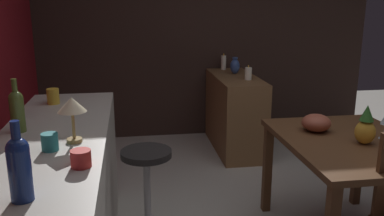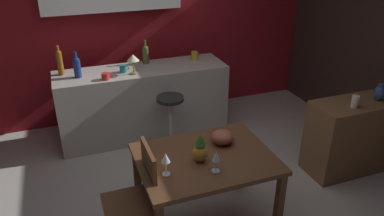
{
  "view_description": "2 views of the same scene",
  "coord_description": "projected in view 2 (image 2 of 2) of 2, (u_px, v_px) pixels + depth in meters",
  "views": [
    {
      "loc": [
        -2.3,
        1.0,
        1.62
      ],
      "look_at": [
        0.43,
        0.58,
        0.89
      ],
      "focal_mm": 38.34,
      "sensor_mm": 36.0,
      "label": 1
    },
    {
      "loc": [
        -0.98,
        -2.77,
        2.44
      ],
      "look_at": [
        0.22,
        0.5,
        0.74
      ],
      "focal_mm": 34.36,
      "sensor_mm": 36.0,
      "label": 2
    }
  ],
  "objects": [
    {
      "name": "ground_plane",
      "position": [
        188.0,
        198.0,
        3.71
      ],
      "size": [
        9.0,
        9.0,
        0.0
      ],
      "primitive_type": "plane",
      "color": "#B7B2A8"
    },
    {
      "name": "wall_kitchen_back",
      "position": [
        130.0,
        16.0,
        4.82
      ],
      "size": [
        5.2,
        0.33,
        2.6
      ],
      "color": "maroon",
      "rests_on": "ground_plane"
    },
    {
      "name": "dining_table",
      "position": [
        205.0,
        166.0,
        3.09
      ],
      "size": [
        1.12,
        0.86,
        0.74
      ],
      "color": "#56351E",
      "rests_on": "ground_plane"
    },
    {
      "name": "kitchen_counter",
      "position": [
        144.0,
        102.0,
        4.7
      ],
      "size": [
        2.1,
        0.6,
        0.9
      ],
      "primitive_type": "cube",
      "color": "#B2ADA3",
      "rests_on": "ground_plane"
    },
    {
      "name": "sideboard_cabinet",
      "position": [
        357.0,
        135.0,
        4.02
      ],
      "size": [
        1.1,
        0.44,
        0.82
      ],
      "primitive_type": "cube",
      "color": "brown",
      "rests_on": "ground_plane"
    },
    {
      "name": "chair_near_window",
      "position": [
        137.0,
        197.0,
        2.91
      ],
      "size": [
        0.4,
        0.4,
        0.96
      ],
      "color": "#56351E",
      "rests_on": "ground_plane"
    },
    {
      "name": "bar_stool",
      "position": [
        171.0,
        122.0,
        4.35
      ],
      "size": [
        0.34,
        0.34,
        0.71
      ],
      "color": "#262323",
      "rests_on": "ground_plane"
    },
    {
      "name": "wine_glass_left",
      "position": [
        166.0,
        159.0,
        2.77
      ],
      "size": [
        0.07,
        0.07,
        0.19
      ],
      "color": "silver",
      "rests_on": "dining_table"
    },
    {
      "name": "wine_glass_right",
      "position": [
        216.0,
        157.0,
        2.81
      ],
      "size": [
        0.07,
        0.07,
        0.18
      ],
      "color": "silver",
      "rests_on": "dining_table"
    },
    {
      "name": "pineapple_centerpiece",
      "position": [
        200.0,
        150.0,
        2.95
      ],
      "size": [
        0.13,
        0.13,
        0.25
      ],
      "color": "gold",
      "rests_on": "dining_table"
    },
    {
      "name": "fruit_bowl",
      "position": [
        222.0,
        137.0,
        3.22
      ],
      "size": [
        0.2,
        0.2,
        0.12
      ],
      "primitive_type": "ellipsoid",
      "color": "#9E4C38",
      "rests_on": "dining_table"
    },
    {
      "name": "wine_bottle_olive",
      "position": [
        146.0,
        53.0,
        4.63
      ],
      "size": [
        0.08,
        0.08,
        0.3
      ],
      "color": "#475623",
      "rests_on": "kitchen_counter"
    },
    {
      "name": "wine_bottle_cobalt",
      "position": [
        77.0,
        66.0,
        4.18
      ],
      "size": [
        0.08,
        0.08,
        0.31
      ],
      "color": "navy",
      "rests_on": "kitchen_counter"
    },
    {
      "name": "wine_bottle_amber",
      "position": [
        60.0,
        61.0,
        4.25
      ],
      "size": [
        0.07,
        0.07,
        0.35
      ],
      "color": "#8C5114",
      "rests_on": "kitchen_counter"
    },
    {
      "name": "cup_mustard",
      "position": [
        195.0,
        56.0,
        4.8
      ],
      "size": [
        0.12,
        0.09,
        0.11
      ],
      "color": "gold",
      "rests_on": "kitchen_counter"
    },
    {
      "name": "cup_teal",
      "position": [
        123.0,
        69.0,
        4.38
      ],
      "size": [
        0.12,
        0.08,
        0.09
      ],
      "color": "teal",
      "rests_on": "kitchen_counter"
    },
    {
      "name": "cup_red",
      "position": [
        106.0,
        76.0,
        4.16
      ],
      "size": [
        0.13,
        0.09,
        0.08
      ],
      "color": "red",
      "rests_on": "kitchen_counter"
    },
    {
      "name": "counter_lamp",
      "position": [
        133.0,
        59.0,
        4.26
      ],
      "size": [
        0.15,
        0.15,
        0.24
      ],
      "color": "#A58447",
      "rests_on": "kitchen_counter"
    },
    {
      "name": "pillar_candle_short",
      "position": [
        355.0,
        101.0,
        3.69
      ],
      "size": [
        0.07,
        0.07,
        0.15
      ],
      "color": "white",
      "rests_on": "sideboard_cabinet"
    },
    {
      "name": "vase_ceramic_blue",
      "position": [
        379.0,
        93.0,
        3.83
      ],
      "size": [
        0.11,
        0.11,
        0.18
      ],
      "color": "#334C8C",
      "rests_on": "sideboard_cabinet"
    }
  ]
}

